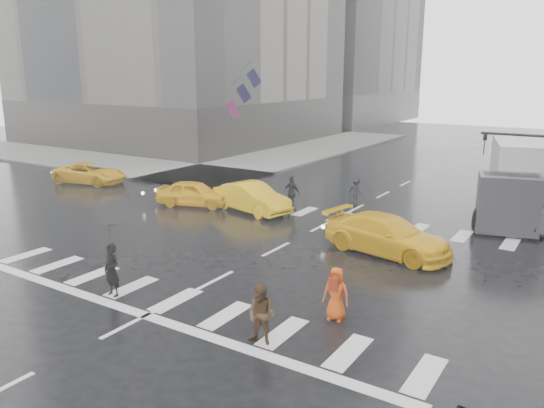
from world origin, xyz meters
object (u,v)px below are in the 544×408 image
Objects in this scene: taxi_mid at (252,198)px; box_truck at (518,180)px; pedestrian_brown at (261,315)px; pedestrian_orange at (336,293)px; taxi_front at (194,193)px.

taxi_mid is 0.64× the size of box_truck.
pedestrian_brown is 2.57m from pedestrian_orange.
pedestrian_brown is 13.91m from taxi_mid.
taxi_mid is (-9.18, 8.94, -0.05)m from pedestrian_orange.
pedestrian_orange is 0.22× the size of box_truck.
box_truck reaches higher than pedestrian_orange.
taxi_mid is at bearing -98.18° from taxi_front.
pedestrian_orange is at bearing -114.25° from box_truck.
pedestrian_orange is at bearing -142.16° from taxi_front.
pedestrian_brown is at bearing -122.55° from pedestrian_orange.
pedestrian_brown is 17.39m from box_truck.
pedestrian_orange is (1.04, 2.35, -0.01)m from pedestrian_brown.
taxi_front is at bearing 132.68° from pedestrian_brown.
taxi_mid is at bearing 121.21° from pedestrian_brown.
pedestrian_orange is 15.07m from taxi_front.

